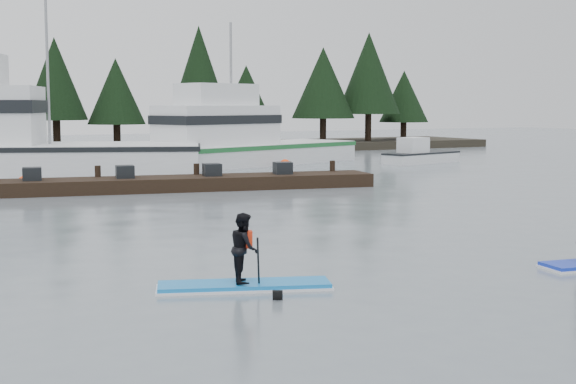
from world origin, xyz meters
name	(u,v)px	position (x,y,z in m)	size (l,w,h in m)	color
ground	(424,274)	(0.00, 0.00, 0.00)	(160.00, 160.00, 0.00)	slate
far_shore	(39,152)	(0.00, 42.00, 0.30)	(70.00, 8.00, 0.60)	#2D281E
treeline	(39,157)	(0.00, 42.00, 0.00)	(60.00, 4.00, 8.00)	black
fishing_boat_medium	(236,154)	(8.56, 28.94, 0.65)	(15.87, 9.10, 8.99)	silver
skiff	(422,158)	(19.11, 25.55, 0.31)	(5.36, 1.61, 0.63)	silver
floating_dock	(176,183)	(0.96, 17.67, 0.27)	(16.32, 2.18, 0.54)	black
buoy_d	(281,182)	(6.36, 18.94, 0.00)	(0.64, 0.64, 0.64)	#FF410C
buoy_c	(285,168)	(10.25, 26.06, 0.00)	(0.59, 0.59, 0.59)	#FF410C
buoy_b	(24,185)	(-4.11, 22.77, 0.00)	(0.50, 0.50, 0.50)	#FF410C
paddleboard_solo	(244,263)	(-3.78, 0.50, 0.49)	(3.28, 1.82, 1.87)	blue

